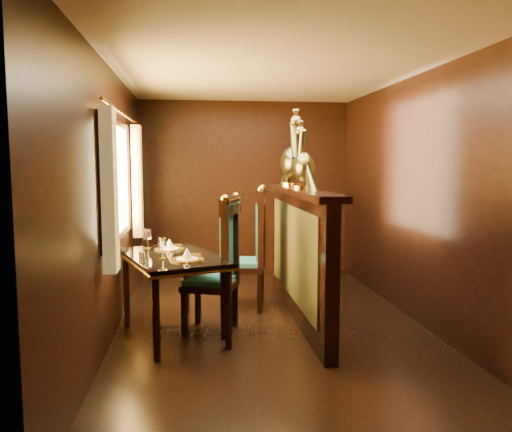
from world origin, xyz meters
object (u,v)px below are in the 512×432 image
object	(u,v)px
dining_table	(172,263)
chair_left	(223,261)
peacock_right	(292,149)
peacock_left	(304,154)
chair_right	(254,245)

from	to	relation	value
dining_table	chair_left	bearing A→B (deg)	-18.28
chair_left	peacock_right	size ratio (longest dim) A/B	1.63
chair_left	peacock_right	distance (m)	1.53
chair_left	peacock_left	size ratio (longest dim) A/B	1.96
chair_left	peacock_left	world-z (taller)	peacock_left
dining_table	peacock_right	world-z (taller)	peacock_right
peacock_left	peacock_right	size ratio (longest dim) A/B	0.83
dining_table	peacock_left	distance (m)	1.63
dining_table	peacock_left	world-z (taller)	peacock_left
chair_right	peacock_right	size ratio (longest dim) A/B	1.68
dining_table	peacock_right	size ratio (longest dim) A/B	1.80
dining_table	chair_right	world-z (taller)	chair_right
peacock_left	dining_table	bearing A→B (deg)	-173.50
peacock_left	peacock_right	xyz separation A→B (m)	(0.00, 0.59, 0.07)
peacock_right	chair_left	bearing A→B (deg)	-137.90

